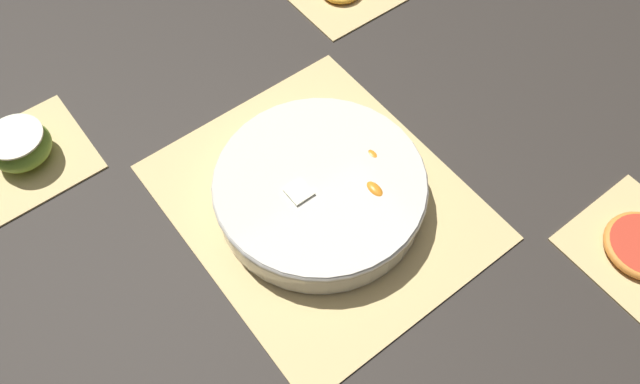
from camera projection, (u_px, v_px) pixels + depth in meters
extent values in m
plane|color=#2D2823|center=(320.00, 202.00, 0.85)|extent=(6.00, 6.00, 0.00)
cube|color=#D6B775|center=(320.00, 201.00, 0.85)|extent=(0.42, 0.35, 0.01)
cube|color=#3D2D19|center=(251.00, 124.00, 0.92)|extent=(0.01, 0.35, 0.00)
cube|color=#3D2D19|center=(267.00, 142.00, 0.90)|extent=(0.01, 0.35, 0.00)
cube|color=#3D2D19|center=(284.00, 161.00, 0.88)|extent=(0.01, 0.35, 0.00)
cube|color=#3D2D19|center=(302.00, 180.00, 0.86)|extent=(0.01, 0.35, 0.00)
cube|color=#3D2D19|center=(320.00, 200.00, 0.85)|extent=(0.01, 0.35, 0.00)
cube|color=#3D2D19|center=(339.00, 222.00, 0.83)|extent=(0.01, 0.35, 0.00)
cube|color=#3D2D19|center=(359.00, 244.00, 0.81)|extent=(0.01, 0.35, 0.00)
cube|color=#3D2D19|center=(380.00, 267.00, 0.79)|extent=(0.01, 0.35, 0.00)
cube|color=#3D2D19|center=(402.00, 291.00, 0.77)|extent=(0.01, 0.35, 0.00)
cube|color=#D6B775|center=(28.00, 157.00, 0.89)|extent=(0.17, 0.17, 0.01)
cube|color=#3D2D19|center=(19.00, 144.00, 0.90)|extent=(0.00, 0.16, 0.00)
cube|color=#3D2D19|center=(35.00, 169.00, 0.87)|extent=(0.00, 0.16, 0.00)
cube|color=#3D2D19|center=(351.00, 0.00, 1.06)|extent=(0.00, 0.16, 0.00)
cube|color=#D6B775|center=(640.00, 249.00, 0.81)|extent=(0.17, 0.17, 0.01)
cube|color=#3D2D19|center=(623.00, 233.00, 0.82)|extent=(0.00, 0.16, 0.00)
cylinder|color=silver|center=(320.00, 190.00, 0.82)|extent=(0.28, 0.28, 0.05)
torus|color=silver|center=(320.00, 183.00, 0.81)|extent=(0.28, 0.28, 0.01)
cylinder|color=#F4EABC|center=(396.00, 178.00, 0.84)|extent=(0.03, 0.03, 0.01)
cylinder|color=#F4EABC|center=(307.00, 146.00, 0.87)|extent=(0.03, 0.03, 0.01)
cylinder|color=#F4EABC|center=(311.00, 173.00, 0.84)|extent=(0.03, 0.03, 0.01)
cylinder|color=#F4EABC|center=(277.00, 165.00, 0.83)|extent=(0.03, 0.03, 0.01)
cylinder|color=#F4EABC|center=(322.00, 126.00, 0.86)|extent=(0.03, 0.03, 0.01)
cylinder|color=#F4EABC|center=(243.00, 208.00, 0.80)|extent=(0.03, 0.03, 0.01)
cylinder|color=#F4EABC|center=(251.00, 232.00, 0.80)|extent=(0.03, 0.03, 0.01)
cylinder|color=#F4EABC|center=(388.00, 150.00, 0.85)|extent=(0.03, 0.03, 0.01)
cylinder|color=#F4EABC|center=(335.00, 258.00, 0.75)|extent=(0.03, 0.03, 0.01)
cylinder|color=#F4EABC|center=(309.00, 237.00, 0.80)|extent=(0.03, 0.03, 0.01)
cylinder|color=#F4EABC|center=(317.00, 238.00, 0.77)|extent=(0.03, 0.03, 0.01)
cube|color=beige|center=(276.00, 256.00, 0.78)|extent=(0.03, 0.03, 0.03)
cube|color=beige|center=(298.00, 196.00, 0.80)|extent=(0.03, 0.03, 0.03)
cube|color=beige|center=(394.00, 206.00, 0.80)|extent=(0.03, 0.03, 0.03)
cube|color=beige|center=(355.00, 181.00, 0.82)|extent=(0.02, 0.02, 0.02)
cube|color=beige|center=(261.00, 158.00, 0.84)|extent=(0.03, 0.03, 0.03)
cube|color=beige|center=(372.00, 180.00, 0.84)|extent=(0.03, 0.03, 0.03)
cube|color=beige|center=(367.00, 220.00, 0.79)|extent=(0.03, 0.03, 0.03)
cube|color=beige|center=(332.00, 141.00, 0.88)|extent=(0.03, 0.03, 0.03)
ellipsoid|color=orange|center=(339.00, 195.00, 0.83)|extent=(0.03, 0.01, 0.01)
ellipsoid|color=orange|center=(263.00, 211.00, 0.81)|extent=(0.02, 0.01, 0.01)
ellipsoid|color=orange|center=(296.00, 159.00, 0.83)|extent=(0.03, 0.01, 0.01)
ellipsoid|color=orange|center=(372.00, 157.00, 0.83)|extent=(0.03, 0.02, 0.01)
ellipsoid|color=orange|center=(275.00, 137.00, 0.88)|extent=(0.02, 0.01, 0.01)
ellipsoid|color=orange|center=(290.00, 142.00, 0.88)|extent=(0.02, 0.01, 0.01)
ellipsoid|color=red|center=(358.00, 132.00, 0.85)|extent=(0.03, 0.02, 0.01)
ellipsoid|color=orange|center=(375.00, 191.00, 0.80)|extent=(0.03, 0.02, 0.01)
ellipsoid|color=orange|center=(291.00, 238.00, 0.79)|extent=(0.03, 0.01, 0.01)
ellipsoid|color=#7FAD38|center=(20.00, 146.00, 0.86)|extent=(0.09, 0.09, 0.05)
cylinder|color=beige|center=(14.00, 137.00, 0.84)|extent=(0.08, 0.08, 0.00)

